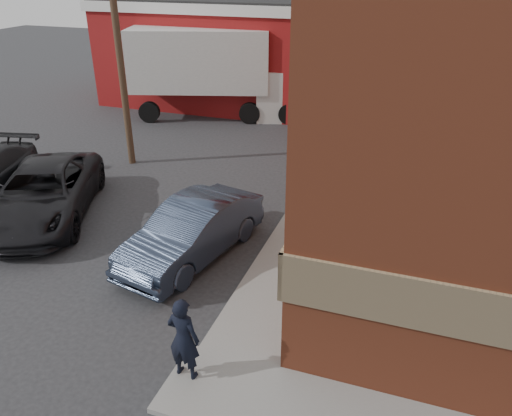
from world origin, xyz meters
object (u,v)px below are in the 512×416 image
Objects in this scene: sedan at (192,231)px; utility_pole at (118,41)px; warehouse at (256,51)px; box_truck at (217,67)px; suv_a at (44,193)px; man at (184,338)px.

utility_pole is at bearing 146.30° from sedan.
warehouse is at bearing 115.53° from sedan.
warehouse is 3.83m from box_truck.
suv_a is 12.40m from box_truck.
sedan is 0.81× the size of suv_a.
man is 18.32m from box_truck.
utility_pole is 8.78m from sedan.
suv_a is (-5.48, 0.62, 0.03)m from sedan.
utility_pole is at bearing -49.86° from man.
warehouse is 1.81× the size of utility_pole.
warehouse reaches higher than suv_a.
man is at bearing -85.88° from box_truck.
man is 0.30× the size of suv_a.
suv_a is (-0.02, -5.01, -3.92)m from utility_pole.
utility_pole reaches higher than suv_a.
box_truck reaches higher than sedan.
warehouse is at bearing 60.93° from suv_a.
sedan is at bearing -45.82° from utility_pole.
utility_pole is 6.35m from suv_a.
man is (7.30, -9.79, -3.73)m from utility_pole.
sedan is at bearing -86.81° from box_truck.
warehouse is 21.66m from man.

